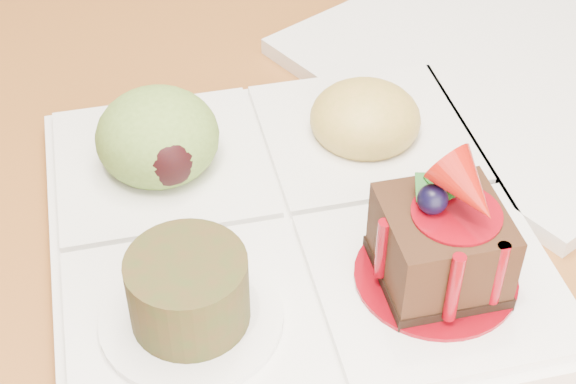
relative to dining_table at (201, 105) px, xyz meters
name	(u,v)px	position (x,y,z in m)	size (l,w,h in m)	color
dining_table	(201,105)	(0.00, 0.00, 0.00)	(1.00, 1.80, 0.75)	brown
sampler_plate	(283,207)	(-0.02, -0.22, 0.09)	(0.30, 0.30, 0.10)	silver
second_plate	(527,59)	(0.21, -0.13, 0.07)	(0.27, 0.27, 0.01)	silver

